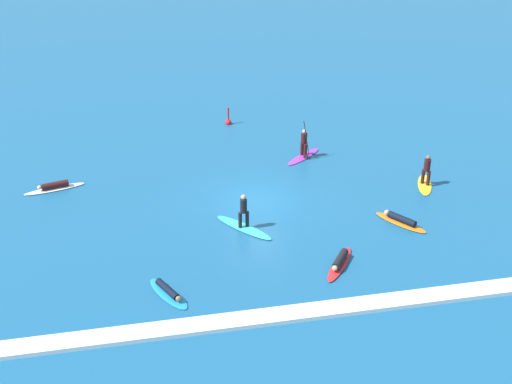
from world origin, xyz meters
TOP-DOWN VIEW (x-y plane):
  - ground_plane at (0.00, 0.00)m, footprint 120.00×120.00m
  - surfer_on_red_board at (2.32, -6.33)m, footprint 2.08×2.66m
  - surfer_on_orange_board at (6.19, -3.50)m, footprint 2.06×2.62m
  - surfer_on_purple_board at (3.68, 4.62)m, footprint 2.66×2.40m
  - surfer_on_teal_board at (-1.09, -2.53)m, footprint 2.54×3.00m
  - surfer_on_blue_board at (-4.92, -6.99)m, footprint 1.78×2.61m
  - surfer_on_yellow_board at (8.95, -0.05)m, footprint 1.57×2.56m
  - surfer_on_white_board at (-9.91, 3.26)m, footprint 3.11×1.31m
  - marker_buoy at (0.33, 10.49)m, footprint 0.40×0.40m
  - wave_crest at (0.00, -9.26)m, footprint 23.95×0.90m

SIDE VIEW (x-z plane):
  - ground_plane at x=0.00m, z-range 0.00..0.00m
  - wave_crest at x=0.00m, z-range 0.00..0.18m
  - surfer_on_blue_board at x=-4.92m, z-range -0.06..0.30m
  - surfer_on_orange_board at x=6.19m, z-range -0.06..0.35m
  - surfer_on_white_board at x=-9.91m, z-range -0.06..0.37m
  - surfer_on_red_board at x=2.32m, z-range -0.06..0.39m
  - marker_buoy at x=0.33m, z-range -0.43..0.77m
  - surfer_on_teal_board at x=-1.09m, z-range -0.49..1.26m
  - surfer_on_yellow_board at x=8.95m, z-range -0.38..1.32m
  - surfer_on_purple_board at x=3.68m, z-range -0.65..1.64m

